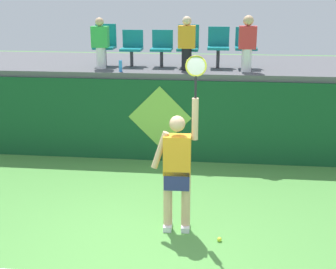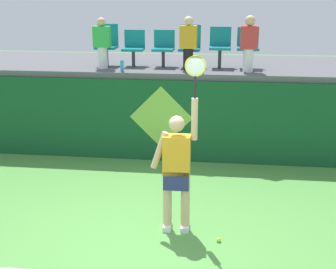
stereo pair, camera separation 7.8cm
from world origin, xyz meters
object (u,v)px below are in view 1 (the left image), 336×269
at_px(spectator_1, 100,43).
at_px(spectator_0, 247,42).
at_px(stadium_chair_0, 105,43).
at_px(stadium_chair_3, 188,44).
at_px(stadium_chair_5, 246,45).
at_px(stadium_chair_1, 132,46).
at_px(stadium_chair_2, 162,46).
at_px(stadium_chair_4, 218,45).
at_px(water_bottle, 121,66).
at_px(spectator_2, 187,43).
at_px(tennis_player, 177,167).
at_px(tennis_ball, 219,239).

bearing_deg(spectator_1, spectator_0, -1.05).
bearing_deg(stadium_chair_0, stadium_chair_3, 0.04).
bearing_deg(stadium_chair_5, stadium_chair_0, 179.86).
xyz_separation_m(stadium_chair_1, spectator_1, (-0.58, -0.39, 0.11)).
relative_size(stadium_chair_2, stadium_chair_4, 0.91).
xyz_separation_m(water_bottle, stadium_chair_3, (1.29, 0.74, 0.36)).
relative_size(stadium_chair_1, spectator_2, 0.70).
distance_m(stadium_chair_3, spectator_0, 1.28).
xyz_separation_m(stadium_chair_3, spectator_0, (1.20, -0.46, 0.11)).
bearing_deg(spectator_1, stadium_chair_3, 12.82).
bearing_deg(stadium_chair_2, water_bottle, -135.32).
bearing_deg(spectator_2, spectator_0, -2.30).
distance_m(stadium_chair_1, stadium_chair_4, 1.82).
relative_size(spectator_0, spectator_2, 1.03).
bearing_deg(spectator_0, spectator_1, 178.95).
bearing_deg(stadium_chair_3, stadium_chair_4, -0.76).
xyz_separation_m(stadium_chair_2, stadium_chair_3, (0.55, 0.01, 0.05)).
xyz_separation_m(tennis_player, spectator_2, (-0.12, 3.31, 1.37)).
distance_m(tennis_player, tennis_ball, 1.16).
bearing_deg(spectator_0, water_bottle, -173.41).
relative_size(water_bottle, spectator_2, 0.21).
relative_size(tennis_ball, stadium_chair_0, 0.08).
height_order(stadium_chair_2, spectator_0, spectator_0).
height_order(stadium_chair_0, stadium_chair_4, stadium_chair_0).
bearing_deg(water_bottle, stadium_chair_1, 81.99).
distance_m(tennis_player, stadium_chair_0, 4.37).
relative_size(spectator_0, spectator_1, 1.06).
bearing_deg(stadium_chair_3, tennis_ball, -79.53).
bearing_deg(spectator_1, stadium_chair_5, 7.56).
relative_size(tennis_player, stadium_chair_2, 3.36).
bearing_deg(tennis_ball, stadium_chair_2, 107.88).
bearing_deg(stadium_chair_1, spectator_1, -146.01).
bearing_deg(stadium_chair_4, tennis_ball, -88.43).
bearing_deg(spectator_2, tennis_player, -87.88).
bearing_deg(water_bottle, tennis_ball, -58.11).
relative_size(tennis_ball, stadium_chair_5, 0.08).
xyz_separation_m(tennis_ball, spectator_2, (-0.74, 3.60, 2.31)).
height_order(stadium_chair_4, stadium_chair_5, stadium_chair_4).
distance_m(spectator_0, spectator_2, 1.20).
bearing_deg(stadium_chair_2, stadium_chair_4, 0.13).
relative_size(stadium_chair_0, stadium_chair_3, 1.00).
relative_size(water_bottle, stadium_chair_3, 0.26).
height_order(stadium_chair_0, stadium_chair_5, stadium_chair_0).
relative_size(water_bottle, stadium_chair_2, 0.30).
height_order(stadium_chair_1, stadium_chair_3, stadium_chair_3).
xyz_separation_m(stadium_chair_2, spectator_0, (1.75, -0.45, 0.15)).
height_order(stadium_chair_3, spectator_0, spectator_0).
distance_m(tennis_ball, spectator_0, 4.27).
bearing_deg(water_bottle, spectator_2, 14.56).
xyz_separation_m(stadium_chair_0, spectator_0, (2.96, -0.46, 0.10)).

